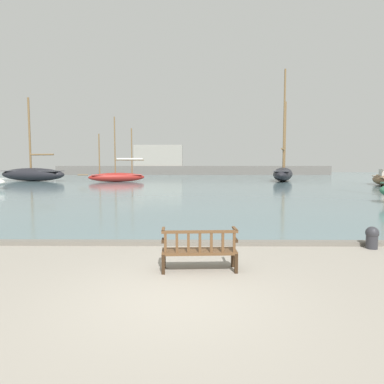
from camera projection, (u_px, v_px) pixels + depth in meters
The scene contains 9 objects.
ground_plane at pixel (174, 298), 5.87m from camera, with size 160.00×160.00×0.00m, color gray.
harbor_water at pixel (192, 179), 49.72m from camera, with size 100.00×80.00×0.08m, color slate.
quay_edge_kerb at pixel (182, 243), 9.70m from camera, with size 40.00×0.30×0.12m, color slate.
park_bench at pixel (199, 249), 7.32m from camera, with size 1.62×0.60×0.92m.
sailboat_mid_port at pixel (117, 176), 41.94m from camera, with size 7.86×3.35×7.89m.
sailboat_nearest_port at pixel (283, 173), 44.08m from camera, with size 5.21×10.10×14.18m.
sailboat_mid_starboard at pixel (33, 174), 43.79m from camera, with size 9.45×4.58×10.54m.
mooring_bollard at pixel (372, 237), 9.27m from camera, with size 0.35×0.35×0.61m.
far_breakwater at pixel (184, 167), 68.66m from camera, with size 54.61×2.40×6.02m.
Camera 1 is at (0.36, -5.70, 2.30)m, focal length 32.00 mm.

